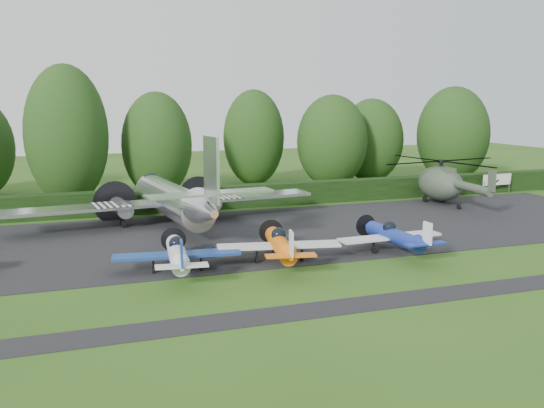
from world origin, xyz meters
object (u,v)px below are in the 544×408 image
object	(u,v)px
light_plane_orange	(280,244)
sign_board	(497,181)
light_plane_blue	(394,236)
helicopter	(441,180)
light_plane_white	(177,254)
transport_plane	(173,200)

from	to	relation	value
light_plane_orange	sign_board	bearing A→B (deg)	19.52
light_plane_blue	helicopter	bearing A→B (deg)	49.39
light_plane_white	light_plane_orange	size ratio (longest dim) A/B	0.97
light_plane_orange	helicopter	world-z (taller)	helicopter
transport_plane	helicopter	bearing A→B (deg)	11.32
transport_plane	light_plane_orange	size ratio (longest dim) A/B	3.09
light_plane_blue	helicopter	size ratio (longest dim) A/B	0.50
helicopter	light_plane_white	bearing A→B (deg)	-157.35
light_plane_white	sign_board	distance (m)	40.17
light_plane_blue	helicopter	distance (m)	19.88
transport_plane	light_plane_orange	bearing A→B (deg)	-65.33
helicopter	transport_plane	bearing A→B (deg)	179.80
light_plane_white	sign_board	size ratio (longest dim) A/B	2.08
transport_plane	light_plane_white	size ratio (longest dim) A/B	3.18
transport_plane	helicopter	xyz separation A→B (m)	(25.27, 2.34, 0.06)
light_plane_white	light_plane_orange	world-z (taller)	light_plane_orange
light_plane_orange	sign_board	world-z (taller)	light_plane_orange
transport_plane	sign_board	size ratio (longest dim) A/B	6.59
light_plane_orange	helicopter	distance (m)	25.70
light_plane_white	light_plane_blue	bearing A→B (deg)	-6.79
transport_plane	light_plane_blue	distance (m)	17.00
light_plane_orange	light_plane_blue	world-z (taller)	light_plane_orange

